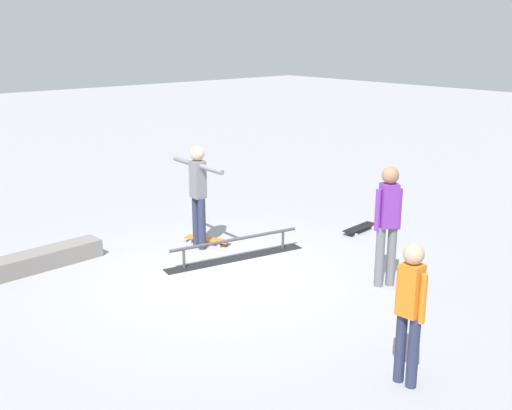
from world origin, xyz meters
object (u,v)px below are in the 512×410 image
(bystander_purple_shirt, at_px, (388,220))
(loose_skateboard_black, at_px, (360,228))
(skate_ledge, at_px, (41,259))
(bystander_orange_shirt, at_px, (410,307))
(skater_main, at_px, (198,190))
(skateboard_main, at_px, (207,239))
(grind_rail, at_px, (236,250))

(bystander_purple_shirt, bearing_deg, loose_skateboard_black, -102.96)
(skate_ledge, height_order, bystander_orange_shirt, bystander_orange_shirt)
(bystander_purple_shirt, height_order, loose_skateboard_black, bystander_purple_shirt)
(skate_ledge, bearing_deg, loose_skateboard_black, 158.33)
(skater_main, relative_size, loose_skateboard_black, 2.11)
(bystander_orange_shirt, bearing_deg, loose_skateboard_black, -46.59)
(skate_ledge, distance_m, skater_main, 2.67)
(skater_main, height_order, skateboard_main, skater_main)
(grind_rail, height_order, bystander_orange_shirt, bystander_orange_shirt)
(skateboard_main, bearing_deg, bystander_purple_shirt, 168.79)
(skate_ledge, xyz_separation_m, skater_main, (-2.39, 0.83, 0.86))
(bystander_purple_shirt, bearing_deg, bystander_orange_shirt, 71.50)
(bystander_purple_shirt, distance_m, loose_skateboard_black, 2.62)
(grind_rail, bearing_deg, loose_skateboard_black, -177.42)
(skate_ledge, relative_size, bystander_orange_shirt, 1.26)
(skater_main, height_order, bystander_purple_shirt, bystander_purple_shirt)
(grind_rail, height_order, skate_ledge, grind_rail)
(skateboard_main, bearing_deg, skater_main, 83.05)
(skateboard_main, distance_m, bystander_purple_shirt, 3.35)
(skate_ledge, bearing_deg, bystander_purple_shirt, 131.80)
(grind_rail, relative_size, bystander_orange_shirt, 1.56)
(bystander_orange_shirt, bearing_deg, skateboard_main, -14.19)
(grind_rail, height_order, bystander_purple_shirt, bystander_purple_shirt)
(skate_ledge, distance_m, bystander_purple_shirt, 5.24)
(bystander_purple_shirt, bearing_deg, skateboard_main, -45.94)
(skateboard_main, height_order, loose_skateboard_black, same)
(skateboard_main, xyz_separation_m, bystander_purple_shirt, (-0.85, 3.11, 0.91))
(grind_rail, bearing_deg, bystander_orange_shirt, 87.49)
(skate_ledge, bearing_deg, skater_main, 160.91)
(bystander_orange_shirt, relative_size, loose_skateboard_black, 1.87)
(grind_rail, xyz_separation_m, skater_main, (0.12, -0.81, 0.85))
(skater_main, xyz_separation_m, bystander_orange_shirt, (0.84, 4.78, -0.14))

